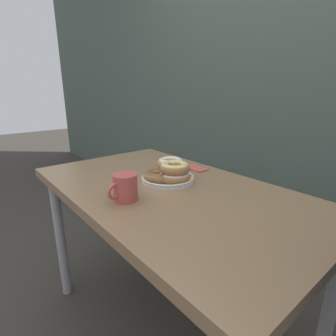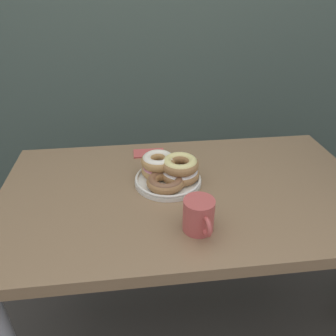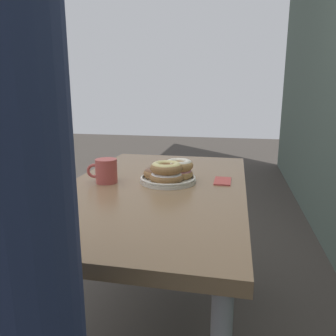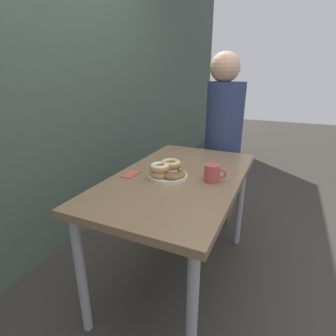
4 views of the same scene
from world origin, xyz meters
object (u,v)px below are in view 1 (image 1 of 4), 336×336
dining_table (169,205)px  coffee_mug (125,187)px  donut_plate (169,172)px  napkin (195,168)px

dining_table → coffee_mug: bearing=-89.6°
donut_plate → coffee_mug: size_ratio=2.05×
dining_table → coffee_mug: 0.24m
dining_table → coffee_mug: (0.00, -0.20, 0.13)m
coffee_mug → napkin: bearing=103.1°
coffee_mug → napkin: (-0.11, 0.47, -0.05)m
dining_table → napkin: 0.30m
coffee_mug → napkin: size_ratio=1.00×
dining_table → donut_plate: (-0.05, 0.05, 0.12)m
donut_plate → coffee_mug: (0.05, -0.25, 0.01)m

